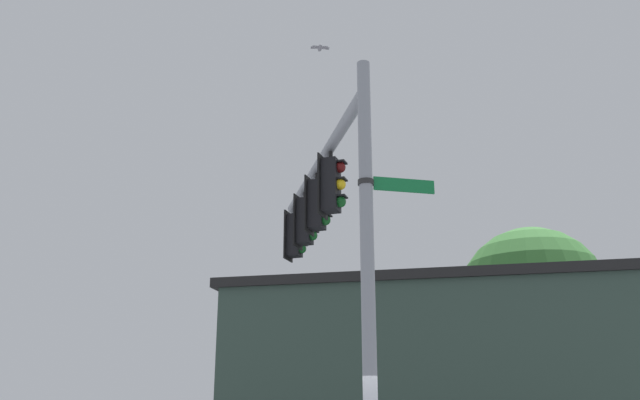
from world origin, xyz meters
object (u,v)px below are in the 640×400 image
at_px(traffic_light_mid_outer, 306,221).
at_px(traffic_light_nearest_pole, 332,185).
at_px(traffic_light_arm_end, 296,235).
at_px(bird_flying, 320,48).
at_px(traffic_light_mid_inner, 318,205).
at_px(street_name_sign, 388,184).

bearing_deg(traffic_light_mid_outer, traffic_light_nearest_pole, 32.06).
distance_m(traffic_light_arm_end, bird_flying, 4.53).
relative_size(traffic_light_mid_outer, traffic_light_arm_end, 1.00).
relative_size(traffic_light_arm_end, bird_flying, 3.12).
distance_m(traffic_light_nearest_pole, traffic_light_arm_end, 3.88).
xyz_separation_m(traffic_light_nearest_pole, traffic_light_mid_inner, (-1.10, -0.69, 0.00)).
bearing_deg(traffic_light_nearest_pole, traffic_light_arm_end, -147.94).
bearing_deg(street_name_sign, traffic_light_arm_end, -144.77).
height_order(traffic_light_arm_end, bird_flying, bird_flying).
bearing_deg(street_name_sign, bird_flying, -144.22).
bearing_deg(bird_flying, traffic_light_mid_inner, 8.11).
relative_size(traffic_light_mid_outer, street_name_sign, 1.19).
bearing_deg(traffic_light_mid_outer, street_name_sign, 36.05).
distance_m(traffic_light_mid_inner, traffic_light_mid_outer, 1.29).
xyz_separation_m(traffic_light_mid_outer, traffic_light_arm_end, (-1.10, -0.69, 0.00)).
height_order(traffic_light_nearest_pole, traffic_light_arm_end, same).
height_order(traffic_light_arm_end, street_name_sign, traffic_light_arm_end).
height_order(traffic_light_nearest_pole, traffic_light_mid_inner, same).
xyz_separation_m(traffic_light_mid_outer, bird_flying, (0.87, 0.65, 3.86)).
bearing_deg(traffic_light_arm_end, traffic_light_mid_inner, 32.06).
bearing_deg(traffic_light_arm_end, street_name_sign, 35.23).
height_order(traffic_light_mid_inner, traffic_light_arm_end, same).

